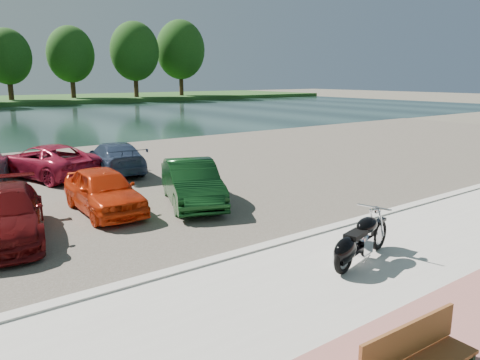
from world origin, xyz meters
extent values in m
plane|color=#595447|center=(0.00, 0.00, 0.00)|extent=(200.00, 200.00, 0.00)
cube|color=beige|center=(0.00, -1.00, 0.05)|extent=(60.00, 6.00, 0.10)
cube|color=beige|center=(0.00, 2.00, 0.07)|extent=(60.00, 0.30, 0.14)
cube|color=#464138|center=(0.00, 11.00, 0.02)|extent=(60.00, 18.00, 0.04)
cube|color=#192E2A|center=(0.00, 40.00, 0.00)|extent=(120.00, 40.00, 0.00)
cylinder|color=#332012|center=(6.00, 66.00, 2.85)|extent=(0.70, 0.70, 4.50)
ellipsoid|color=#18390F|center=(6.00, 66.00, 6.45)|extent=(6.30, 6.30, 7.56)
cylinder|color=#332012|center=(15.00, 67.40, 3.08)|extent=(0.70, 0.70, 4.95)
ellipsoid|color=#18390F|center=(15.00, 67.40, 7.04)|extent=(6.93, 6.93, 8.32)
cylinder|color=#332012|center=(24.00, 64.60, 3.30)|extent=(0.70, 0.70, 5.40)
ellipsoid|color=#18390F|center=(24.00, 64.60, 7.62)|extent=(7.56, 7.56, 9.07)
cylinder|color=#332012|center=(33.00, 66.00, 3.52)|extent=(0.70, 0.70, 5.85)
ellipsoid|color=#18390F|center=(33.00, 66.00, 8.21)|extent=(8.19, 8.19, 9.83)
torus|color=black|center=(0.15, 0.38, 0.44)|extent=(0.69, 0.29, 0.68)
torus|color=black|center=(-1.44, -0.03, 0.44)|extent=(0.69, 0.29, 0.68)
cylinder|color=#B2B2B7|center=(0.15, 0.38, 0.44)|extent=(0.46, 0.17, 0.46)
cylinder|color=#B2B2B7|center=(-1.44, -0.03, 0.44)|extent=(0.46, 0.17, 0.46)
cylinder|color=silver|center=(0.04, 0.25, 0.74)|extent=(0.33, 0.13, 0.63)
cylinder|color=silver|center=(-0.01, 0.44, 0.74)|extent=(0.33, 0.13, 0.63)
cylinder|color=silver|center=(-0.17, 0.30, 1.13)|extent=(0.22, 0.74, 0.04)
sphere|color=silver|center=(-0.07, 0.32, 1.05)|extent=(0.19, 0.19, 0.16)
sphere|color=silver|center=(0.00, 0.34, 1.05)|extent=(0.13, 0.13, 0.11)
cube|color=black|center=(0.15, 0.38, 0.75)|extent=(0.47, 0.25, 0.06)
cube|color=black|center=(-0.64, 0.17, 0.38)|extent=(1.19, 0.40, 0.08)
cube|color=silver|center=(-0.69, 0.16, 0.45)|extent=(0.52, 0.42, 0.34)
cylinder|color=silver|center=(-0.60, 0.19, 0.65)|extent=(0.28, 0.24, 0.27)
cylinder|color=silver|center=(-0.79, 0.14, 0.65)|extent=(0.28, 0.24, 0.27)
ellipsoid|color=black|center=(-0.47, 0.22, 0.82)|extent=(0.75, 0.52, 0.32)
cube|color=black|center=(-0.98, 0.09, 0.76)|extent=(0.60, 0.41, 0.10)
ellipsoid|color=black|center=(-1.40, -0.02, 0.56)|extent=(0.79, 0.51, 0.50)
cube|color=black|center=(-1.44, -0.03, 0.49)|extent=(0.43, 0.27, 0.30)
cylinder|color=silver|center=(-1.02, 0.24, 0.32)|extent=(1.09, 0.36, 0.09)
cylinder|color=silver|center=(-1.02, 0.24, 0.40)|extent=(1.09, 0.36, 0.09)
cylinder|color=#B2B2B7|center=(-0.74, -0.04, 0.23)|extent=(0.06, 0.14, 0.22)
cube|color=brown|center=(-3.21, -2.59, 0.60)|extent=(1.80, 0.12, 0.45)
cube|color=black|center=(-2.41, -2.83, 0.21)|extent=(0.08, 0.45, 0.22)
imported|color=#560C0D|center=(-6.17, 6.13, 0.65)|extent=(2.63, 4.50, 1.22)
imported|color=red|center=(-3.46, 6.96, 0.67)|extent=(1.63, 3.75, 1.26)
imported|color=#0E3615|center=(-1.03, 6.21, 0.69)|extent=(2.72, 4.21, 1.31)
imported|color=#AC1C3A|center=(-3.44, 12.80, 0.67)|extent=(3.39, 4.94, 1.25)
imported|color=#31415F|center=(-1.04, 12.11, 0.65)|extent=(2.28, 4.41, 1.22)
camera|label=1|loc=(-8.03, -5.53, 3.79)|focal=35.00mm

